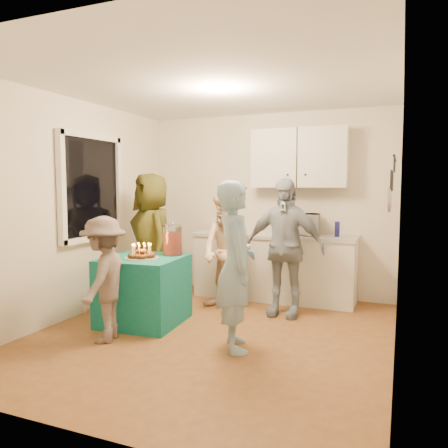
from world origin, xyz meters
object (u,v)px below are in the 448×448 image
at_px(man_birthday, 236,266).
at_px(woman_back_left, 152,239).
at_px(microwave, 300,224).
at_px(woman_back_center, 227,252).
at_px(counter, 274,268).
at_px(woman_back_right, 284,247).
at_px(party_table, 144,290).
at_px(punch_jar, 173,241).
at_px(child_near_left, 104,279).

height_order(man_birthday, woman_back_left, woman_back_left).
xyz_separation_m(microwave, woman_back_center, (-0.74, -0.78, -0.31)).
bearing_deg(microwave, woman_back_center, -139.82).
distance_m(counter, woman_back_right, 0.87).
bearing_deg(woman_back_left, party_table, -27.21).
relative_size(punch_jar, woman_back_center, 0.23).
relative_size(party_table, punch_jar, 2.50).
height_order(microwave, party_table, microwave).
bearing_deg(party_table, microwave, 48.11).
relative_size(counter, woman_back_left, 1.27).
xyz_separation_m(counter, woman_back_right, (0.32, -0.70, 0.40)).
distance_m(party_table, punch_jar, 0.66).
height_order(man_birthday, child_near_left, man_birthday).
xyz_separation_m(party_table, woman_back_center, (0.70, 0.82, 0.36)).
relative_size(microwave, woman_back_center, 0.35).
bearing_deg(punch_jar, woman_back_left, 140.76).
distance_m(man_birthday, woman_back_center, 1.30).
bearing_deg(woman_back_right, child_near_left, -131.01).
xyz_separation_m(woman_back_left, woman_back_right, (1.74, 0.17, -0.03)).
xyz_separation_m(counter, party_table, (-1.09, -1.61, -0.05)).
xyz_separation_m(woman_back_center, woman_back_right, (0.70, 0.08, 0.09)).
distance_m(party_table, woman_back_right, 1.73).
distance_m(woman_back_center, child_near_left, 1.66).
distance_m(counter, man_birthday, 2.00).
bearing_deg(woman_back_right, microwave, 89.36).
height_order(microwave, child_near_left, child_near_left).
relative_size(microwave, party_table, 0.62).
bearing_deg(child_near_left, counter, 138.38).
bearing_deg(woman_back_left, woman_back_right, 43.62).
distance_m(microwave, punch_jar, 1.81).
distance_m(punch_jar, child_near_left, 1.01).
bearing_deg(microwave, party_table, -138.48).
distance_m(man_birthday, child_near_left, 1.35).
height_order(woman_back_left, woman_back_right, woman_back_left).
height_order(woman_back_center, woman_back_right, woman_back_right).
xyz_separation_m(party_table, woman_back_right, (1.41, 0.90, 0.45)).
distance_m(punch_jar, man_birthday, 1.20).
xyz_separation_m(counter, woman_back_center, (-0.39, -0.78, 0.31)).
bearing_deg(man_birthday, woman_back_center, -2.52).
distance_m(microwave, man_birthday, 1.98).
bearing_deg(party_table, man_birthday, -15.49).
distance_m(punch_jar, woman_back_center, 0.75).
distance_m(woman_back_right, child_near_left, 2.14).
distance_m(party_table, man_birthday, 1.37).
bearing_deg(party_table, child_near_left, -94.48).
xyz_separation_m(party_table, punch_jar, (0.24, 0.27, 0.55)).
bearing_deg(counter, child_near_left, -116.83).
height_order(punch_jar, child_near_left, child_near_left).
bearing_deg(woman_back_center, microwave, 61.71).
bearing_deg(woman_back_left, child_near_left, -40.11).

